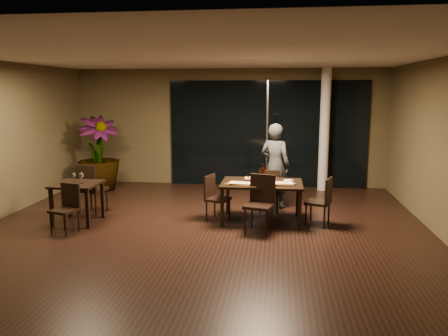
# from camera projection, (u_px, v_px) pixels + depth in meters

# --- Properties ---
(ground) EXTENTS (8.00, 8.00, 0.00)m
(ground) POSITION_uv_depth(u_px,v_px,m) (202.00, 232.00, 7.62)
(ground) COLOR black
(ground) RESTS_ON ground
(wall_back) EXTENTS (8.00, 0.10, 3.00)m
(wall_back) POSITION_uv_depth(u_px,v_px,m) (229.00, 127.00, 11.32)
(wall_back) COLOR #4D4329
(wall_back) RESTS_ON ground
(wall_front) EXTENTS (8.00, 0.10, 3.00)m
(wall_front) POSITION_uv_depth(u_px,v_px,m) (110.00, 212.00, 3.40)
(wall_front) COLOR #4D4329
(wall_front) RESTS_ON ground
(ceiling) EXTENTS (8.00, 8.00, 0.04)m
(ceiling) POSITION_uv_depth(u_px,v_px,m) (200.00, 54.00, 7.10)
(ceiling) COLOR silver
(ceiling) RESTS_ON wall_back
(window_panel) EXTENTS (5.00, 0.06, 2.70)m
(window_panel) POSITION_uv_depth(u_px,v_px,m) (267.00, 134.00, 11.13)
(window_panel) COLOR black
(window_panel) RESTS_ON ground
(column) EXTENTS (0.24, 0.24, 3.00)m
(column) POSITION_uv_depth(u_px,v_px,m) (324.00, 130.00, 10.63)
(column) COLOR silver
(column) RESTS_ON ground
(main_table) EXTENTS (1.50, 1.00, 0.75)m
(main_table) POSITION_uv_depth(u_px,v_px,m) (262.00, 186.00, 8.16)
(main_table) COLOR black
(main_table) RESTS_ON ground
(side_table) EXTENTS (0.80, 0.80, 0.75)m
(side_table) POSITION_uv_depth(u_px,v_px,m) (77.00, 190.00, 8.10)
(side_table) COLOR black
(side_table) RESTS_ON ground
(chair_main_far) EXTENTS (0.43, 0.43, 0.89)m
(chair_main_far) POSITION_uv_depth(u_px,v_px,m) (269.00, 188.00, 8.78)
(chair_main_far) COLOR black
(chair_main_far) RESTS_ON ground
(chair_main_near) EXTENTS (0.56, 0.56, 0.99)m
(chair_main_near) POSITION_uv_depth(u_px,v_px,m) (261.00, 200.00, 7.61)
(chair_main_near) COLOR black
(chair_main_near) RESTS_ON ground
(chair_main_left) EXTENTS (0.51, 0.51, 0.86)m
(chair_main_left) POSITION_uv_depth(u_px,v_px,m) (215.00, 195.00, 8.31)
(chair_main_left) COLOR black
(chair_main_left) RESTS_ON ground
(chair_main_right) EXTENTS (0.53, 0.53, 0.89)m
(chair_main_right) POSITION_uv_depth(u_px,v_px,m) (322.00, 199.00, 7.93)
(chair_main_right) COLOR black
(chair_main_right) RESTS_ON ground
(chair_side_far) EXTENTS (0.56, 0.56, 1.01)m
(chair_side_far) POSITION_uv_depth(u_px,v_px,m) (90.00, 186.00, 8.68)
(chair_side_far) COLOR black
(chair_side_far) RESTS_ON ground
(chair_side_near) EXTENTS (0.48, 0.48, 0.85)m
(chair_side_near) POSITION_uv_depth(u_px,v_px,m) (67.00, 205.00, 7.57)
(chair_side_near) COLOR black
(chair_side_near) RESTS_ON ground
(diner) EXTENTS (0.71, 0.61, 1.78)m
(diner) POSITION_uv_depth(u_px,v_px,m) (275.00, 166.00, 9.13)
(diner) COLOR #2B2E30
(diner) RESTS_ON ground
(potted_plant) EXTENTS (1.41, 1.41, 1.83)m
(potted_plant) POSITION_uv_depth(u_px,v_px,m) (98.00, 154.00, 10.73)
(potted_plant) COLOR #1D501A
(potted_plant) RESTS_ON ground
(pizza_board_left) EXTENTS (0.68, 0.48, 0.01)m
(pizza_board_left) POSITION_uv_depth(u_px,v_px,m) (243.00, 184.00, 7.94)
(pizza_board_left) COLOR #442E16
(pizza_board_left) RESTS_ON main_table
(pizza_board_right) EXTENTS (0.56, 0.29, 0.01)m
(pizza_board_right) POSITION_uv_depth(u_px,v_px,m) (278.00, 184.00, 7.93)
(pizza_board_right) COLOR #492C17
(pizza_board_right) RESTS_ON main_table
(oblong_pizza_left) EXTENTS (0.48, 0.26, 0.02)m
(oblong_pizza_left) POSITION_uv_depth(u_px,v_px,m) (243.00, 183.00, 7.93)
(oblong_pizza_left) COLOR #69090B
(oblong_pizza_left) RESTS_ON pizza_board_left
(oblong_pizza_right) EXTENTS (0.54, 0.30, 0.02)m
(oblong_pizza_right) POSITION_uv_depth(u_px,v_px,m) (278.00, 183.00, 7.93)
(oblong_pizza_right) COLOR maroon
(oblong_pizza_right) RESTS_ON pizza_board_right
(round_pizza) EXTENTS (0.34, 0.34, 0.01)m
(round_pizza) POSITION_uv_depth(u_px,v_px,m) (253.00, 178.00, 8.47)
(round_pizza) COLOR red
(round_pizza) RESTS_ON main_table
(bottle_a) EXTENTS (0.06, 0.06, 0.27)m
(bottle_a) POSITION_uv_depth(u_px,v_px,m) (260.00, 175.00, 8.16)
(bottle_a) COLOR black
(bottle_a) RESTS_ON main_table
(bottle_b) EXTENTS (0.06, 0.06, 0.26)m
(bottle_b) POSITION_uv_depth(u_px,v_px,m) (264.00, 175.00, 8.16)
(bottle_b) COLOR black
(bottle_b) RESTS_ON main_table
(bottle_c) EXTENTS (0.07, 0.07, 0.33)m
(bottle_c) POSITION_uv_depth(u_px,v_px,m) (262.00, 172.00, 8.23)
(bottle_c) COLOR black
(bottle_c) RESTS_ON main_table
(tumbler_left) EXTENTS (0.07, 0.07, 0.09)m
(tumbler_left) POSITION_uv_depth(u_px,v_px,m) (247.00, 178.00, 8.29)
(tumbler_left) COLOR white
(tumbler_left) RESTS_ON main_table
(tumbler_right) EXTENTS (0.08, 0.08, 0.09)m
(tumbler_right) POSITION_uv_depth(u_px,v_px,m) (275.00, 179.00, 8.23)
(tumbler_right) COLOR white
(tumbler_right) RESTS_ON main_table
(napkin_near) EXTENTS (0.20, 0.15, 0.01)m
(napkin_near) POSITION_uv_depth(u_px,v_px,m) (290.00, 184.00, 7.96)
(napkin_near) COLOR white
(napkin_near) RESTS_ON main_table
(napkin_far) EXTENTS (0.19, 0.12, 0.01)m
(napkin_far) POSITION_uv_depth(u_px,v_px,m) (289.00, 180.00, 8.30)
(napkin_far) COLOR white
(napkin_far) RESTS_ON main_table
(wine_glass_a) EXTENTS (0.07, 0.07, 0.16)m
(wine_glass_a) POSITION_uv_depth(u_px,v_px,m) (74.00, 177.00, 8.19)
(wine_glass_a) COLOR white
(wine_glass_a) RESTS_ON side_table
(wine_glass_b) EXTENTS (0.08, 0.08, 0.19)m
(wine_glass_b) POSITION_uv_depth(u_px,v_px,m) (82.00, 178.00, 8.03)
(wine_glass_b) COLOR white
(wine_glass_b) RESTS_ON side_table
(side_napkin) EXTENTS (0.21, 0.17, 0.01)m
(side_napkin) POSITION_uv_depth(u_px,v_px,m) (72.00, 185.00, 7.84)
(side_napkin) COLOR white
(side_napkin) RESTS_ON side_table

